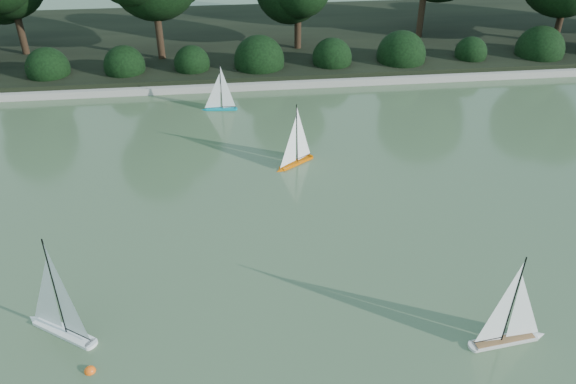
{
  "coord_description": "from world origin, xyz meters",
  "views": [
    {
      "loc": [
        -1.26,
        -5.15,
        5.55
      ],
      "look_at": [
        -0.34,
        2.58,
        0.7
      ],
      "focal_mm": 35.0,
      "sensor_mm": 36.0,
      "label": 1
    }
  ],
  "objects_px": {
    "sailboat_white_a": "(55,316)",
    "sailboat_white_b": "(513,328)",
    "sailboat_orange": "(294,155)",
    "sailboat_teal": "(218,102)",
    "race_buoy": "(90,371)"
  },
  "relations": [
    {
      "from": "sailboat_white_b",
      "to": "sailboat_orange",
      "type": "xyz_separation_m",
      "value": [
        -2.22,
        5.05,
        -0.02
      ]
    },
    {
      "from": "sailboat_orange",
      "to": "race_buoy",
      "type": "relative_size",
      "value": 9.53
    },
    {
      "from": "sailboat_white_b",
      "to": "sailboat_teal",
      "type": "relative_size",
      "value": 1.25
    },
    {
      "from": "sailboat_white_a",
      "to": "sailboat_teal",
      "type": "relative_size",
      "value": 1.35
    },
    {
      "from": "sailboat_white_b",
      "to": "sailboat_orange",
      "type": "height_order",
      "value": "sailboat_white_b"
    },
    {
      "from": "sailboat_white_a",
      "to": "sailboat_teal",
      "type": "bearing_deg",
      "value": 72.78
    },
    {
      "from": "sailboat_white_a",
      "to": "sailboat_white_b",
      "type": "bearing_deg",
      "value": -8.51
    },
    {
      "from": "race_buoy",
      "to": "sailboat_orange",
      "type": "bearing_deg",
      "value": 57.22
    },
    {
      "from": "sailboat_orange",
      "to": "sailboat_white_a",
      "type": "bearing_deg",
      "value": -131.59
    },
    {
      "from": "sailboat_white_a",
      "to": "sailboat_orange",
      "type": "bearing_deg",
      "value": 48.41
    },
    {
      "from": "sailboat_white_a",
      "to": "sailboat_white_b",
      "type": "xyz_separation_m",
      "value": [
        5.91,
        -0.88,
        -0.02
      ]
    },
    {
      "from": "race_buoy",
      "to": "sailboat_white_a",
      "type": "bearing_deg",
      "value": 125.25
    },
    {
      "from": "sailboat_white_a",
      "to": "sailboat_orange",
      "type": "relative_size",
      "value": 1.23
    },
    {
      "from": "sailboat_white_b",
      "to": "sailboat_teal",
      "type": "distance_m",
      "value": 8.83
    },
    {
      "from": "sailboat_white_b",
      "to": "sailboat_teal",
      "type": "height_order",
      "value": "sailboat_white_b"
    }
  ]
}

